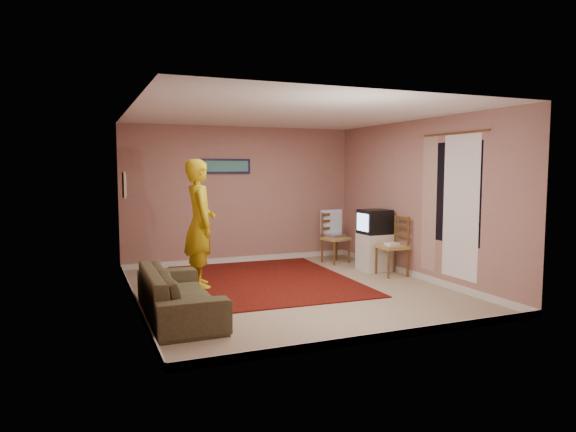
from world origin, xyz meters
name	(u,v)px	position (x,y,z in m)	size (l,w,h in m)	color
ground	(291,290)	(0.00, 0.00, 0.00)	(5.00, 5.00, 0.00)	tan
wall_back	(241,195)	(0.00, 2.50, 1.30)	(4.50, 0.02, 2.60)	#A4786C
wall_front	(385,218)	(0.00, -2.50, 1.30)	(4.50, 0.02, 2.60)	#A4786C
wall_left	(132,208)	(-2.25, 0.00, 1.30)	(0.02, 5.00, 2.60)	#A4786C
wall_right	(417,200)	(2.25, 0.00, 1.30)	(0.02, 5.00, 2.60)	#A4786C
ceiling	(291,114)	(0.00, 0.00, 2.60)	(4.50, 5.00, 0.02)	white
baseboard_back	(242,259)	(0.00, 2.49, 0.05)	(4.50, 0.02, 0.10)	silver
baseboard_front	(382,337)	(0.00, -2.49, 0.05)	(4.50, 0.02, 0.10)	silver
baseboard_left	(136,301)	(-2.24, 0.00, 0.05)	(0.02, 5.00, 0.10)	silver
baseboard_right	(415,275)	(2.24, 0.00, 0.05)	(0.02, 5.00, 0.10)	silver
window	(455,193)	(2.24, -0.90, 1.45)	(0.01, 1.10, 1.50)	black
curtain_sheer	(461,207)	(2.23, -1.05, 1.25)	(0.01, 0.75, 2.10)	white
curtain_floral	(429,204)	(2.21, -0.35, 1.25)	(0.01, 0.35, 2.10)	beige
curtain_rod	(454,133)	(2.20, -0.90, 2.32)	(0.02, 0.02, 1.40)	brown
picture_back	(226,166)	(-0.30, 2.47, 1.85)	(0.95, 0.04, 0.28)	#121333
picture_left	(124,185)	(-2.22, 1.60, 1.55)	(0.04, 0.38, 0.42)	beige
area_rug	(265,280)	(-0.15, 0.72, 0.01)	(2.66, 3.32, 0.02)	black
tv_cabinet	(374,252)	(1.95, 0.81, 0.33)	(0.51, 0.47, 0.65)	white
crt_tv	(375,222)	(1.94, 0.81, 0.87)	(0.52, 0.46, 0.43)	black
chair_a	(336,232)	(1.64, 1.70, 0.59)	(0.52, 0.51, 0.52)	tan
dvd_player	(336,236)	(1.64, 1.70, 0.52)	(0.34, 0.24, 0.06)	#B8B8BD
blue_throw	(331,222)	(1.64, 1.89, 0.78)	(0.44, 0.06, 0.46)	#95BAF5
chair_b	(392,239)	(1.98, 0.31, 0.62)	(0.44, 0.47, 0.55)	tan
game_console	(392,244)	(1.98, 0.31, 0.54)	(0.22, 0.16, 0.05)	white
sofa	(179,292)	(-1.80, -0.75, 0.30)	(2.03, 0.79, 0.59)	brown
person	(200,224)	(-1.21, 0.71, 0.98)	(0.71, 0.47, 1.95)	gold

